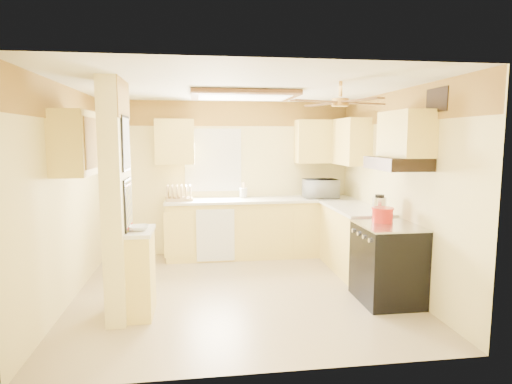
{
  "coord_description": "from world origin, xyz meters",
  "views": [
    {
      "loc": [
        -0.51,
        -5.13,
        1.9
      ],
      "look_at": [
        0.25,
        0.35,
        1.21
      ],
      "focal_mm": 30.0,
      "sensor_mm": 36.0,
      "label": 1
    }
  ],
  "objects": [
    {
      "name": "floor",
      "position": [
        0.0,
        0.0,
        0.0
      ],
      "size": [
        4.0,
        4.0,
        0.0
      ],
      "primitive_type": "plane",
      "color": "tan",
      "rests_on": "ground"
    },
    {
      "name": "ceiling",
      "position": [
        0.0,
        0.0,
        2.5
      ],
      "size": [
        4.0,
        4.0,
        0.0
      ],
      "primitive_type": "plane",
      "rotation": [
        3.14,
        0.0,
        0.0
      ],
      "color": "white",
      "rests_on": "wall_back"
    },
    {
      "name": "wall_back",
      "position": [
        0.0,
        1.9,
        1.25
      ],
      "size": [
        4.0,
        0.0,
        4.0
      ],
      "primitive_type": "plane",
      "rotation": [
        1.57,
        0.0,
        0.0
      ],
      "color": "#FFEC9B",
      "rests_on": "floor"
    },
    {
      "name": "wall_front",
      "position": [
        0.0,
        -1.9,
        1.25
      ],
      "size": [
        4.0,
        0.0,
        4.0
      ],
      "primitive_type": "plane",
      "rotation": [
        -1.57,
        0.0,
        0.0
      ],
      "color": "#FFEC9B",
      "rests_on": "floor"
    },
    {
      "name": "wall_left",
      "position": [
        -2.0,
        0.0,
        1.25
      ],
      "size": [
        0.0,
        3.8,
        3.8
      ],
      "primitive_type": "plane",
      "rotation": [
        1.57,
        0.0,
        1.57
      ],
      "color": "#FFEC9B",
      "rests_on": "floor"
    },
    {
      "name": "wall_right",
      "position": [
        2.0,
        0.0,
        1.25
      ],
      "size": [
        0.0,
        3.8,
        3.8
      ],
      "primitive_type": "plane",
      "rotation": [
        1.57,
        0.0,
        -1.57
      ],
      "color": "#FFEC9B",
      "rests_on": "floor"
    },
    {
      "name": "wallpaper_border",
      "position": [
        0.0,
        1.88,
        2.3
      ],
      "size": [
        4.0,
        0.02,
        0.4
      ],
      "primitive_type": "cube",
      "color": "gold",
      "rests_on": "wall_back"
    },
    {
      "name": "partition_column",
      "position": [
        -1.35,
        -0.55,
        1.25
      ],
      "size": [
        0.2,
        0.7,
        2.5
      ],
      "primitive_type": "cube",
      "color": "#FFEC9B",
      "rests_on": "floor"
    },
    {
      "name": "partition_ledge",
      "position": [
        -1.13,
        -0.55,
        0.45
      ],
      "size": [
        0.25,
        0.55,
        0.9
      ],
      "primitive_type": "cube",
      "color": "#FFE27B",
      "rests_on": "floor"
    },
    {
      "name": "ledge_top",
      "position": [
        -1.13,
        -0.55,
        0.92
      ],
      "size": [
        0.28,
        0.58,
        0.04
      ],
      "primitive_type": "cube",
      "color": "white",
      "rests_on": "partition_ledge"
    },
    {
      "name": "lower_cabinets_back",
      "position": [
        0.5,
        1.6,
        0.45
      ],
      "size": [
        3.0,
        0.6,
        0.9
      ],
      "primitive_type": "cube",
      "color": "#FFE27B",
      "rests_on": "floor"
    },
    {
      "name": "lower_cabinets_right",
      "position": [
        1.7,
        0.6,
        0.45
      ],
      "size": [
        0.6,
        1.4,
        0.9
      ],
      "primitive_type": "cube",
      "color": "#FFE27B",
      "rests_on": "floor"
    },
    {
      "name": "countertop_back",
      "position": [
        0.5,
        1.59,
        0.92
      ],
      "size": [
        3.04,
        0.64,
        0.04
      ],
      "primitive_type": "cube",
      "color": "white",
      "rests_on": "lower_cabinets_back"
    },
    {
      "name": "countertop_right",
      "position": [
        1.69,
        0.6,
        0.92
      ],
      "size": [
        0.64,
        1.44,
        0.04
      ],
      "primitive_type": "cube",
      "color": "white",
      "rests_on": "lower_cabinets_right"
    },
    {
      "name": "dishwasher_panel",
      "position": [
        -0.25,
        1.29,
        0.43
      ],
      "size": [
        0.58,
        0.02,
        0.8
      ],
      "primitive_type": "cube",
      "color": "white",
      "rests_on": "lower_cabinets_back"
    },
    {
      "name": "window",
      "position": [
        -0.25,
        1.89,
        1.55
      ],
      "size": [
        0.92,
        0.02,
        1.02
      ],
      "color": "white",
      "rests_on": "wall_back"
    },
    {
      "name": "upper_cab_back_left",
      "position": [
        -0.85,
        1.72,
        1.85
      ],
      "size": [
        0.6,
        0.35,
        0.7
      ],
      "primitive_type": "cube",
      "color": "#FFE27B",
      "rests_on": "wall_back"
    },
    {
      "name": "upper_cab_back_right",
      "position": [
        1.55,
        1.72,
        1.85
      ],
      "size": [
        0.9,
        0.35,
        0.7
      ],
      "primitive_type": "cube",
      "color": "#FFE27B",
      "rests_on": "wall_back"
    },
    {
      "name": "upper_cab_right",
      "position": [
        1.82,
        1.25,
        1.85
      ],
      "size": [
        0.35,
        1.0,
        0.7
      ],
      "primitive_type": "cube",
      "color": "#FFE27B",
      "rests_on": "wall_right"
    },
    {
      "name": "upper_cab_left_wall",
      "position": [
        -1.82,
        -0.25,
        1.85
      ],
      "size": [
        0.35,
        0.75,
        0.7
      ],
      "primitive_type": "cube",
      "color": "#FFE27B",
      "rests_on": "wall_left"
    },
    {
      "name": "upper_cab_over_stove",
      "position": [
        1.82,
        -0.55,
        1.95
      ],
      "size": [
        0.35,
        0.76,
        0.52
      ],
      "primitive_type": "cube",
      "color": "#FFE27B",
      "rests_on": "wall_right"
    },
    {
      "name": "stove",
      "position": [
        1.67,
        -0.55,
        0.46
      ],
      "size": [
        0.68,
        0.77,
        0.92
      ],
      "color": "black",
      "rests_on": "floor"
    },
    {
      "name": "range_hood",
      "position": [
        1.74,
        -0.55,
        1.62
      ],
      "size": [
        0.5,
        0.76,
        0.14
      ],
      "primitive_type": "cube",
      "color": "black",
      "rests_on": "upper_cab_over_stove"
    },
    {
      "name": "poster_menu",
      "position": [
        -1.24,
        -0.55,
        1.85
      ],
      "size": [
        0.02,
        0.42,
        0.57
      ],
      "color": "black",
      "rests_on": "partition_column"
    },
    {
      "name": "poster_nashville",
      "position": [
        -1.24,
        -0.55,
        1.2
      ],
      "size": [
        0.02,
        0.42,
        0.57
      ],
      "color": "black",
      "rests_on": "partition_column"
    },
    {
      "name": "ceiling_light_panel",
      "position": [
        0.1,
        0.5,
        2.46
      ],
      "size": [
        1.35,
        0.95,
        0.06
      ],
      "color": "brown",
      "rests_on": "ceiling"
    },
    {
      "name": "ceiling_fan",
      "position": [
        1.0,
        -0.7,
        2.29
      ],
      "size": [
        1.15,
        1.15,
        0.26
      ],
      "color": "gold",
      "rests_on": "ceiling"
    },
    {
      "name": "vent_grate",
      "position": [
        1.98,
        -0.9,
        2.3
      ],
      "size": [
        0.02,
        0.4,
        0.25
      ],
      "primitive_type": "cube",
      "color": "black",
      "rests_on": "wall_right"
    },
    {
      "name": "microwave",
      "position": [
        1.48,
        1.58,
        1.09
      ],
      "size": [
        0.55,
        0.37,
        0.3
      ],
      "primitive_type": "imported",
      "rotation": [
        0.0,
        0.0,
        3.13
      ],
      "color": "white",
      "rests_on": "countertop_back"
    },
    {
      "name": "bowl",
      "position": [
        -1.13,
        -0.6,
        0.97
      ],
      "size": [
        0.25,
        0.25,
        0.05
      ],
      "primitive_type": "imported",
      "rotation": [
        0.0,
        0.0,
        0.2
      ],
      "color": "white",
      "rests_on": "ledge_top"
    },
    {
      "name": "dutch_oven",
      "position": [
        1.66,
        -0.39,
        1.0
      ],
      "size": [
        0.26,
        0.26,
        0.17
      ],
      "color": "red",
      "rests_on": "stove"
    },
    {
      "name": "kettle",
      "position": [
        1.75,
        -0.09,
        1.06
      ],
      "size": [
        0.17,
        0.17,
        0.26
      ],
      "color": "silver",
      "rests_on": "countertop_right"
    },
    {
      "name": "dish_rack",
      "position": [
        -0.8,
        1.58,
        1.03
      ],
      "size": [
        0.44,
        0.34,
        0.24
      ],
      "color": "#D3B47A",
      "rests_on": "countertop_back"
    },
    {
      "name": "utensil_crock",
      "position": [
        0.23,
        1.75,
        1.02
      ],
      "size": [
        0.12,
        0.12,
        0.25
      ],
      "color": "white",
      "rests_on": "countertop_back"
    }
  ]
}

